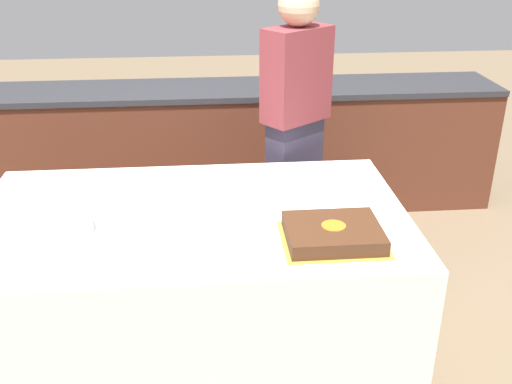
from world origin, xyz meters
The scene contains 9 objects.
ground_plane centered at (0.00, 0.00, 0.00)m, with size 14.00×14.00×0.00m, color #7A664C.
back_counter centered at (0.00, 1.67, 0.46)m, with size 4.40×0.58×0.92m.
dining_table centered at (0.00, 0.00, 0.38)m, with size 2.02×1.19×0.77m.
cake centered at (0.61, -0.30, 0.80)m, with size 0.44×0.37×0.07m.
plate_stack centered at (-0.54, -0.13, 0.80)m, with size 0.23×0.23×0.07m.
side_plate_near_cake centered at (0.56, 0.03, 0.77)m, with size 0.20×0.20×0.00m.
side_plate_right_edge centered at (0.34, 0.11, 0.77)m, with size 0.20×0.20×0.00m.
utensil_pile centered at (-0.07, -0.50, 0.78)m, with size 0.17×0.08×0.02m.
person_cutting_cake centered at (0.61, 0.82, 0.90)m, with size 0.43×0.39×1.71m.
Camera 1 is at (0.08, -2.51, 2.04)m, focal length 42.00 mm.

